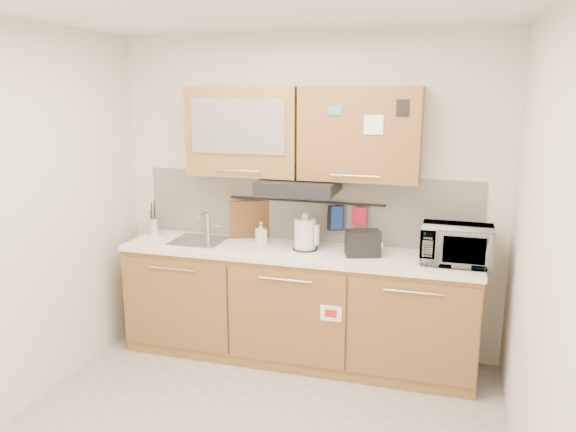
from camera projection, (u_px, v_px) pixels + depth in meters
The scene contains 20 objects.
ceiling at pixel (237, 3), 2.94m from camera, with size 3.20×3.20×0.00m, color white.
wall_back at pixel (307, 195), 4.63m from camera, with size 3.20×3.20×0.00m, color silver.
wall_left at pixel (13, 224), 3.66m from camera, with size 3.00×3.00×0.00m, color silver.
wall_right at pixel (543, 266), 2.79m from camera, with size 3.00×3.00×0.00m, color silver.
base_cabinet at pixel (296, 311), 4.54m from camera, with size 2.80×0.64×0.88m.
countertop at pixel (297, 252), 4.43m from camera, with size 2.82×0.62×0.04m, color white.
backsplash at pixel (306, 208), 4.64m from camera, with size 2.80×0.02×0.56m, color silver.
upper_cabinets at pixel (301, 132), 4.35m from camera, with size 1.82×0.37×0.70m.
range_hood at pixel (299, 186), 4.37m from camera, with size 0.60×0.46×0.10m, color black.
sink at pixel (199, 241), 4.67m from camera, with size 0.42×0.40×0.26m.
utensil_rail at pixel (305, 201), 4.59m from camera, with size 0.02×0.02×1.30m, color black.
utensil_crock at pixel (154, 226), 4.84m from camera, with size 0.13×0.13×0.31m.
kettle at pixel (305, 235), 4.40m from camera, with size 0.23×0.22×0.30m.
toaster at pixel (363, 243), 4.25m from camera, with size 0.29×0.23×0.20m.
microwave at pixel (457, 245), 4.06m from camera, with size 0.50×0.34×0.28m, color #999999.
soap_bottle at pixel (261, 233), 4.59m from camera, with size 0.08×0.08×0.18m, color #999999.
cutting_board at pixel (252, 228), 4.76m from camera, with size 0.37×0.03×0.46m, color brown.
oven_mitt at pixel (338, 218), 4.53m from camera, with size 0.11×0.03×0.19m, color navy.
dark_pouch at pixel (335, 218), 4.53m from camera, with size 0.13×0.04×0.20m, color black.
pot_holder at pixel (359, 216), 4.48m from camera, with size 0.12×0.02×0.15m, color red.
Camera 1 is at (1.12, -2.91, 2.17)m, focal length 35.00 mm.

